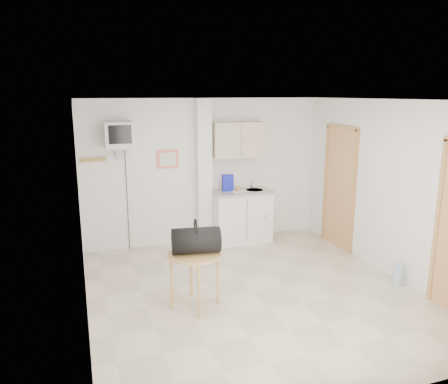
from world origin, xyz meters
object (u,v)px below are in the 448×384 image
object	(u,v)px
round_table	(195,260)
water_bottle	(399,274)
duffel_bag	(196,240)
crt_television	(119,136)

from	to	relation	value
round_table	water_bottle	bearing A→B (deg)	-6.10
duffel_bag	water_bottle	world-z (taller)	duffel_bag
round_table	water_bottle	xyz separation A→B (m)	(2.81, -0.30, -0.45)
crt_television	water_bottle	size ratio (longest dim) A/B	6.24
duffel_bag	water_bottle	bearing A→B (deg)	1.67
crt_television	water_bottle	xyz separation A→B (m)	(3.43, -2.45, -1.78)
duffel_bag	water_bottle	xyz separation A→B (m)	(2.79, -0.31, -0.70)
round_table	water_bottle	size ratio (longest dim) A/B	2.01
round_table	crt_television	bearing A→B (deg)	106.13
duffel_bag	water_bottle	distance (m)	2.89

